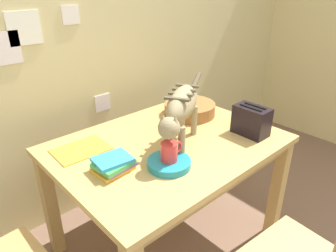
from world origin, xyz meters
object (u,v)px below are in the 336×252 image
Objects in this scene: saucer_bowl at (169,163)px; magazine at (81,150)px; coffee_mug at (170,152)px; toaster at (251,121)px; dining_table at (168,156)px; cat at (181,107)px; book_stack at (113,164)px; wicker_basket at (190,109)px.

saucer_bowl reaches higher than magazine.
coffee_mug is (0.00, 0.00, 0.06)m from saucer_bowl.
toaster is at bearing -6.31° from coffee_mug.
dining_table is 0.30m from coffee_mug.
cat is 3.10× the size of toaster.
cat is 0.58m from magazine.
cat is 4.89× the size of coffee_mug.
magazine is (-0.24, 0.43, -0.08)m from coffee_mug.
coffee_mug is 0.59m from toaster.
cat is 0.45m from book_stack.
dining_table is at bearing -153.01° from wicker_basket.
cat is 2.20× the size of magazine.
saucer_bowl is 0.65m from wicker_basket.
saucer_bowl is (-0.19, -0.11, -0.21)m from cat.
wicker_basket is at bearing 16.48° from book_stack.
coffee_mug reaches higher than wicker_basket.
cat is at bearing -6.01° from book_stack.
cat reaches higher than coffee_mug.
toaster is (0.40, -0.17, -0.14)m from cat.
toaster is (0.42, -0.25, 0.17)m from dining_table.
saucer_bowl is 1.10× the size of book_stack.
cat is at bearing -35.53° from magazine.
magazine is at bearing 22.25° from cat.
coffee_mug is at bearing -144.71° from wicker_basket.
coffee_mug is 0.65× the size of book_stack.
toaster is (0.06, -0.44, 0.04)m from wicker_basket.
toaster reaches higher than wicker_basket.
coffee_mug is 0.38× the size of wicker_basket.
magazine reaches higher than dining_table.
dining_table is 0.43m from wicker_basket.
coffee_mug is 0.63× the size of toaster.
wicker_basket reaches higher than dining_table.
dining_table is at bearing 49.40° from coffee_mug.
cat is 0.30m from saucer_bowl.
saucer_bowl is 1.07× the size of toaster.
book_stack is at bearing -84.02° from magazine.
book_stack is at bearing 145.91° from coffee_mug.
dining_table is at bearing 149.45° from toaster.
wicker_basket is at bearing -82.96° from cat.
book_stack is at bearing 53.61° from cat.
book_stack is 0.97× the size of toaster.
coffee_mug reaches higher than saucer_bowl.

